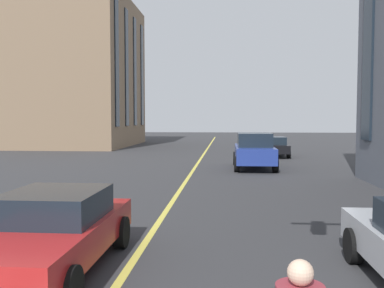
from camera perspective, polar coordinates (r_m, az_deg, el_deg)
name	(u,v)px	position (r m, az deg, el deg)	size (l,w,h in m)	color
lane_centre_line	(192,172)	(20.93, -0.04, -3.80)	(80.00, 0.16, 0.01)	#D8C64C
car_red_parked_a	(52,231)	(7.91, -18.17, -10.92)	(4.40, 1.95, 1.37)	#B21E1E
car_black_mid	(273,146)	(30.17, 10.76, -0.30)	(4.40, 1.95, 1.37)	black
car_blue_trailing	(254,150)	(22.71, 8.29, -0.82)	(4.70, 2.14, 1.88)	navy
building_left_near	(80,73)	(43.03, -14.67, 9.09)	(14.04, 9.96, 13.92)	#846B51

